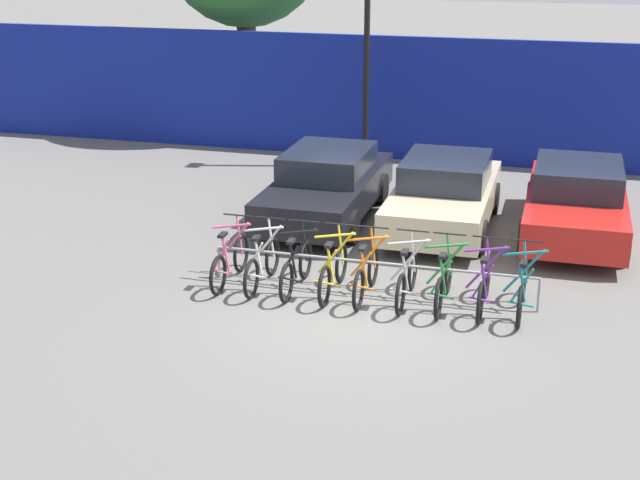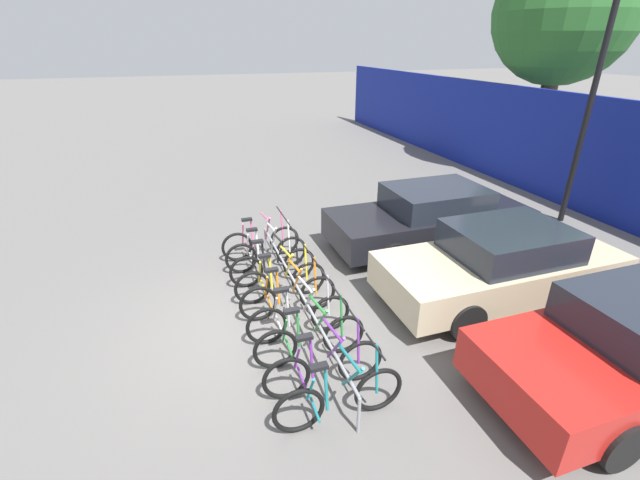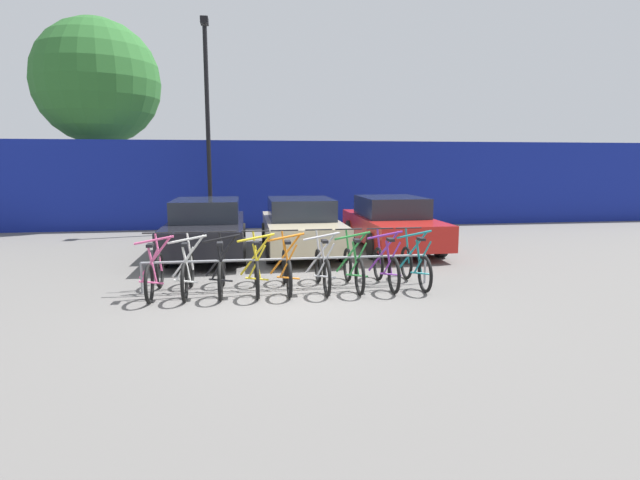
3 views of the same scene
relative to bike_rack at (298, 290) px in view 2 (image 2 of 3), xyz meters
name	(u,v)px [view 2 (image 2 of 3)]	position (x,y,z in m)	size (l,w,h in m)	color
ground_plane	(260,321)	(-0.04, -0.68, -0.50)	(120.00, 120.00, 0.00)	#605E5B
bike_rack	(298,290)	(0.00, 0.00, 0.00)	(5.27, 0.04, 0.57)	gray
bicycle_pink	(261,242)	(-2.36, -0.15, -0.12)	(0.68, 1.71, 1.05)	black
bicycle_white	(267,253)	(-1.80, -0.15, -0.12)	(0.68, 1.71, 1.05)	black
bicycle_black	(273,265)	(-1.22, -0.15, -0.12)	(0.68, 1.71, 1.05)	black
bicycle_yellow	(281,281)	(-0.60, -0.15, -0.12)	(0.68, 1.71, 1.05)	black
bicycle_orange	(289,296)	(-0.06, -0.15, -0.12)	(0.68, 1.71, 1.05)	black
bicycle_silver	(299,317)	(0.59, -0.15, -0.12)	(0.68, 1.71, 1.05)	black
bicycle_green	(310,339)	(1.17, -0.15, -0.12)	(0.68, 1.71, 1.05)	black
bicycle_purple	(324,366)	(1.79, -0.15, -0.12)	(0.68, 1.71, 1.05)	black
bicycle_teal	(340,397)	(2.36, -0.15, -0.12)	(0.68, 1.71, 1.05)	black
car_black	(430,217)	(-1.74, 3.64, 0.19)	(1.91, 4.58, 1.40)	black
car_beige	(501,264)	(0.63, 3.64, 0.19)	(1.91, 4.38, 1.40)	#C1B28E
lamp_post	(599,69)	(-1.91, 7.83, 3.25)	(0.24, 0.44, 6.78)	black
tree_behind_hoarding	(565,13)	(-5.95, 10.62, 4.63)	(4.44, 4.44, 7.39)	brown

